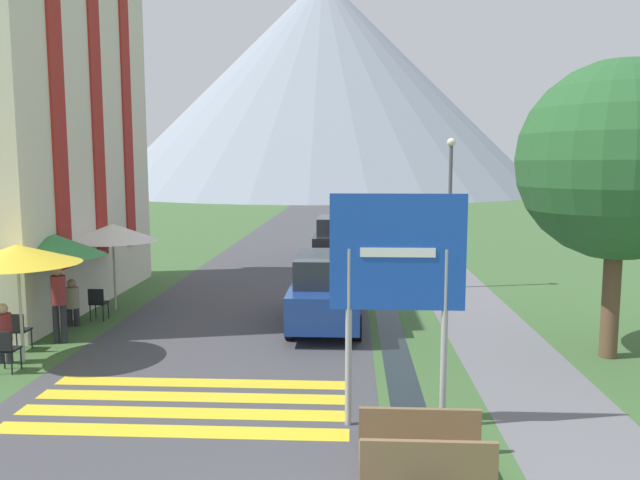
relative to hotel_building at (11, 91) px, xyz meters
The scene contains 22 objects.
ground_plane 13.76m from the hotel_building, 40.42° to the left, with size 160.00×160.00×0.00m, color #3D6033.
road 20.21m from the hotel_building, 69.04° to the left, with size 6.40×60.00×0.01m.
footpath 23.02m from the hotel_building, 54.17° to the left, with size 2.20×60.00×0.01m.
drainage_channel 21.75m from the hotel_building, 59.52° to the left, with size 0.60×60.00×0.00m.
crosswalk_marking 11.89m from the hotel_building, 47.57° to the right, with size 5.44×2.54×0.01m.
mountain_distant 74.29m from the hotel_building, 85.79° to the left, with size 61.49×61.49×30.30m.
hotel_building is the anchor object (origin of this frame).
road_sign 13.69m from the hotel_building, 38.52° to the right, with size 2.04×0.11×3.60m.
footbridge 15.46m from the hotel_building, 42.22° to the right, with size 1.70×1.10×0.65m.
parked_car_near 10.61m from the hotel_building, 13.74° to the right, with size 1.75×4.45×1.82m.
parked_car_far 13.46m from the hotel_building, 43.85° to the left, with size 1.83×4.54×1.82m.
cafe_chair_nearest 8.79m from the hotel_building, 64.33° to the right, with size 0.40×0.40×0.85m.
cafe_chair_far_left 6.69m from the hotel_building, 33.46° to the right, with size 0.40×0.40×0.85m.
cafe_chair_near_right 7.72m from the hotel_building, 62.81° to the right, with size 0.40×0.40×0.85m.
cafe_umbrella_front_yellow 7.29m from the hotel_building, 61.76° to the right, with size 2.47×2.47×2.43m.
cafe_umbrella_middle_green 5.67m from the hotel_building, 50.62° to the right, with size 2.35×2.35×2.37m.
cafe_umbrella_rear_white 5.06m from the hotel_building, 15.15° to the right, with size 2.44×2.44×2.41m.
person_seated_near 8.15m from the hotel_building, 64.89° to the right, with size 0.32×0.32×1.24m.
person_standing_terrace 7.18m from the hotel_building, 53.08° to the right, with size 0.32×0.32×1.76m.
person_seated_far 6.58m from the hotel_building, 44.09° to the right, with size 0.32×0.32×1.19m.
streetlamp 13.47m from the hotel_building, 12.21° to the left, with size 0.28×0.28×4.85m.
tree_by_path 15.81m from the hotel_building, 16.63° to the right, with size 4.06×4.06×6.13m.
Camera 1 is at (0.23, -5.49, 4.04)m, focal length 35.00 mm.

